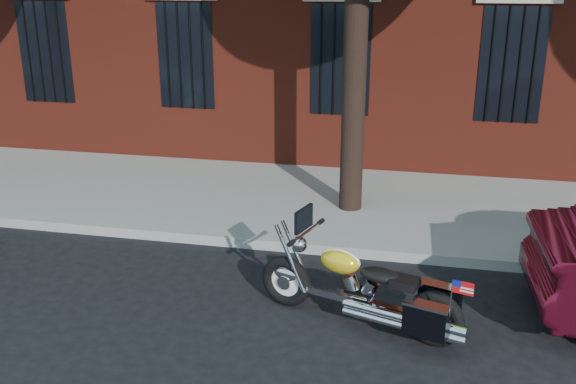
# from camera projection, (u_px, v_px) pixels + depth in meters

# --- Properties ---
(ground) EXTENTS (120.00, 120.00, 0.00)m
(ground) POSITION_uv_depth(u_px,v_px,m) (280.00, 297.00, 7.78)
(ground) COLOR black
(ground) RESTS_ON ground
(curb) EXTENTS (40.00, 0.16, 0.15)m
(curb) POSITION_uv_depth(u_px,v_px,m) (302.00, 246.00, 9.04)
(curb) COLOR gray
(curb) RESTS_ON ground
(sidewalk) EXTENTS (40.00, 3.60, 0.15)m
(sidewalk) POSITION_uv_depth(u_px,v_px,m) (323.00, 202.00, 10.77)
(sidewalk) COLOR gray
(sidewalk) RESTS_ON ground
(motorcycle) EXTENTS (2.34, 1.20, 1.27)m
(motorcycle) POSITION_uv_depth(u_px,v_px,m) (367.00, 293.00, 6.99)
(motorcycle) COLOR black
(motorcycle) RESTS_ON ground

